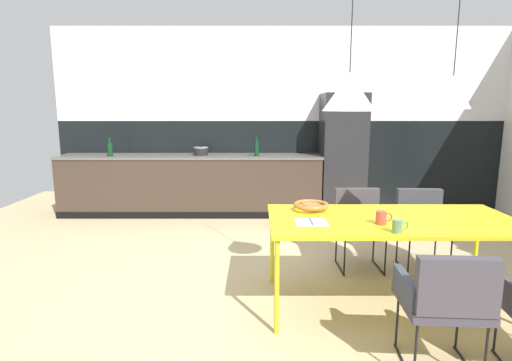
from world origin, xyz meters
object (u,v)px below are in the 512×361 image
(mug_tall_blue, at_px, (398,226))
(cooking_pot, at_px, (201,151))
(bottle_wine_green, at_px, (257,148))
(pendant_lamp_over_table_far, at_px, (453,92))
(armchair_corner_seat, at_px, (448,295))
(fruit_bowl, at_px, (312,206))
(bottle_spice_small, at_px, (111,149))
(pendant_lamp_over_table_near, at_px, (350,92))
(dining_table, at_px, (393,223))
(armchair_near_window, at_px, (360,218))
(armchair_far_side, at_px, (423,219))
(mug_short_terracotta, at_px, (382,218))
(refrigerator_column, at_px, (343,155))
(open_book, at_px, (312,222))

(mug_tall_blue, bearing_deg, cooking_pot, 118.73)
(bottle_wine_green, height_order, pendant_lamp_over_table_far, pendant_lamp_over_table_far)
(armchair_corner_seat, distance_m, fruit_bowl, 1.35)
(bottle_spice_small, height_order, pendant_lamp_over_table_near, pendant_lamp_over_table_near)
(dining_table, height_order, mug_tall_blue, mug_tall_blue)
(dining_table, xyz_separation_m, armchair_near_window, (-0.04, 0.86, -0.20))
(bottle_wine_green, bearing_deg, armchair_far_side, -49.91)
(armchair_near_window, height_order, bottle_wine_green, bottle_wine_green)
(fruit_bowl, bearing_deg, bottle_spice_small, 135.77)
(dining_table, bearing_deg, bottle_wine_green, 110.79)
(fruit_bowl, relative_size, bottle_spice_small, 1.13)
(cooking_pot, relative_size, bottle_spice_small, 0.82)
(bottle_spice_small, bearing_deg, fruit_bowl, -44.23)
(dining_table, xyz_separation_m, mug_short_terracotta, (-0.14, -0.17, 0.09))
(mug_tall_blue, bearing_deg, armchair_corner_seat, -74.46)
(cooking_pot, height_order, pendant_lamp_over_table_far, pendant_lamp_over_table_far)
(dining_table, height_order, armchair_corner_seat, armchair_corner_seat)
(refrigerator_column, relative_size, mug_tall_blue, 15.68)
(fruit_bowl, bearing_deg, mug_short_terracotta, -41.46)
(mug_short_terracotta, height_order, bottle_spice_small, bottle_spice_small)
(dining_table, relative_size, armchair_far_side, 2.49)
(pendant_lamp_over_table_far, bearing_deg, dining_table, 179.02)
(fruit_bowl, height_order, mug_tall_blue, mug_tall_blue)
(dining_table, relative_size, open_book, 8.06)
(fruit_bowl, bearing_deg, dining_table, -22.25)
(open_book, xyz_separation_m, mug_tall_blue, (0.58, -0.26, 0.04))
(refrigerator_column, bearing_deg, pendant_lamp_over_table_far, -86.62)
(cooking_pot, bearing_deg, open_book, -67.86)
(refrigerator_column, relative_size, pendant_lamp_over_table_far, 1.56)
(armchair_near_window, bearing_deg, bottle_spice_small, -32.27)
(armchair_near_window, bearing_deg, refrigerator_column, -97.92)
(armchair_far_side, bearing_deg, pendant_lamp_over_table_far, 79.00)
(armchair_far_side, relative_size, pendant_lamp_over_table_far, 0.67)
(armchair_far_side, distance_m, pendant_lamp_over_table_far, 1.52)
(refrigerator_column, xyz_separation_m, open_book, (-0.89, -3.12, -0.17))
(armchair_far_side, height_order, open_book, armchair_far_side)
(pendant_lamp_over_table_near, xyz_separation_m, pendant_lamp_over_table_far, (0.79, 0.03, -0.00))
(bottle_spice_small, bearing_deg, mug_short_terracotta, -43.82)
(armchair_near_window, height_order, mug_short_terracotta, mug_short_terracotta)
(cooking_pot, relative_size, bottle_wine_green, 0.77)
(refrigerator_column, distance_m, armchair_corner_seat, 3.90)
(dining_table, xyz_separation_m, pendant_lamp_over_table_far, (0.40, -0.01, 1.03))
(armchair_near_window, xyz_separation_m, pendant_lamp_over_table_far, (0.43, -0.87, 1.23))
(bottle_spice_small, xyz_separation_m, pendant_lamp_over_table_near, (2.86, -2.85, 0.71))
(mug_tall_blue, distance_m, bottle_wine_green, 3.41)
(bottle_wine_green, bearing_deg, refrigerator_column, 5.53)
(fruit_bowl, height_order, bottle_wine_green, bottle_wine_green)
(cooking_pot, xyz_separation_m, pendant_lamp_over_table_far, (2.33, -2.97, 0.76))
(dining_table, bearing_deg, armchair_near_window, 92.64)
(fruit_bowl, xyz_separation_m, bottle_wine_green, (-0.47, 2.61, 0.24))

